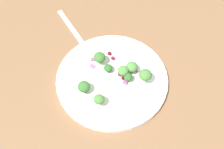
# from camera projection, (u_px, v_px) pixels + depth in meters

# --- Properties ---
(ground_plane) EXTENTS (1.80, 1.80, 0.02)m
(ground_plane) POSITION_uv_depth(u_px,v_px,m) (116.00, 92.00, 0.66)
(ground_plane) COLOR brown
(plate) EXTENTS (0.26, 0.26, 0.02)m
(plate) POSITION_uv_depth(u_px,v_px,m) (112.00, 79.00, 0.66)
(plate) COLOR white
(plate) RESTS_ON ground_plane
(dressing_pool) EXTENTS (0.15, 0.15, 0.00)m
(dressing_pool) POSITION_uv_depth(u_px,v_px,m) (112.00, 78.00, 0.66)
(dressing_pool) COLOR white
(dressing_pool) RESTS_ON plate
(broccoli_floret_0) EXTENTS (0.03, 0.03, 0.03)m
(broccoli_floret_0) POSITION_uv_depth(u_px,v_px,m) (84.00, 87.00, 0.62)
(broccoli_floret_0) COLOR #9EC684
(broccoli_floret_0) RESTS_ON plate
(broccoli_floret_1) EXTENTS (0.03, 0.03, 0.03)m
(broccoli_floret_1) POSITION_uv_depth(u_px,v_px,m) (132.00, 67.00, 0.65)
(broccoli_floret_1) COLOR #8EB77A
(broccoli_floret_1) RESTS_ON plate
(broccoli_floret_2) EXTENTS (0.02, 0.02, 0.02)m
(broccoli_floret_2) POSITION_uv_depth(u_px,v_px,m) (108.00, 68.00, 0.66)
(broccoli_floret_2) COLOR #9EC684
(broccoli_floret_2) RESTS_ON plate
(broccoli_floret_3) EXTENTS (0.02, 0.02, 0.02)m
(broccoli_floret_3) POSITION_uv_depth(u_px,v_px,m) (128.00, 77.00, 0.64)
(broccoli_floret_3) COLOR #9EC684
(broccoli_floret_3) RESTS_ON plate
(broccoli_floret_4) EXTENTS (0.03, 0.03, 0.03)m
(broccoli_floret_4) POSITION_uv_depth(u_px,v_px,m) (100.00, 57.00, 0.66)
(broccoli_floret_4) COLOR #8EB77A
(broccoli_floret_4) RESTS_ON plate
(broccoli_floret_5) EXTENTS (0.02, 0.02, 0.03)m
(broccoli_floret_5) POSITION_uv_depth(u_px,v_px,m) (123.00, 71.00, 0.64)
(broccoli_floret_5) COLOR #8EB77A
(broccoli_floret_5) RESTS_ON plate
(broccoli_floret_6) EXTENTS (0.02, 0.02, 0.02)m
(broccoli_floret_6) POSITION_uv_depth(u_px,v_px,m) (99.00, 100.00, 0.60)
(broccoli_floret_6) COLOR #8EB77A
(broccoli_floret_6) RESTS_ON plate
(broccoli_floret_7) EXTENTS (0.03, 0.03, 0.03)m
(broccoli_floret_7) POSITION_uv_depth(u_px,v_px,m) (145.00, 75.00, 0.63)
(broccoli_floret_7) COLOR #ADD18E
(broccoli_floret_7) RESTS_ON plate
(cranberry_0) EXTENTS (0.01, 0.01, 0.01)m
(cranberry_0) POSITION_uv_depth(u_px,v_px,m) (123.00, 78.00, 0.65)
(cranberry_0) COLOR #4C0A14
(cranberry_0) RESTS_ON plate
(cranberry_1) EXTENTS (0.01, 0.01, 0.01)m
(cranberry_1) POSITION_uv_depth(u_px,v_px,m) (109.00, 53.00, 0.69)
(cranberry_1) COLOR maroon
(cranberry_1) RESTS_ON plate
(cranberry_2) EXTENTS (0.01, 0.01, 0.01)m
(cranberry_2) POSITION_uv_depth(u_px,v_px,m) (118.00, 74.00, 0.65)
(cranberry_2) COLOR maroon
(cranberry_2) RESTS_ON plate
(cranberry_3) EXTENTS (0.01, 0.01, 0.01)m
(cranberry_3) POSITION_uv_depth(u_px,v_px,m) (113.00, 58.00, 0.68)
(cranberry_3) COLOR maroon
(cranberry_3) RESTS_ON plate
(onion_bit_0) EXTENTS (0.01, 0.02, 0.01)m
(onion_bit_0) POSITION_uv_depth(u_px,v_px,m) (135.00, 71.00, 0.66)
(onion_bit_0) COLOR #934C84
(onion_bit_0) RESTS_ON plate
(onion_bit_1) EXTENTS (0.01, 0.01, 0.00)m
(onion_bit_1) POSITION_uv_depth(u_px,v_px,m) (125.00, 82.00, 0.64)
(onion_bit_1) COLOR #934C84
(onion_bit_1) RESTS_ON plate
(onion_bit_2) EXTENTS (0.01, 0.01, 0.00)m
(onion_bit_2) POSITION_uv_depth(u_px,v_px,m) (93.00, 60.00, 0.68)
(onion_bit_2) COLOR #934C84
(onion_bit_2) RESTS_ON plate
(onion_bit_3) EXTENTS (0.01, 0.02, 0.00)m
(onion_bit_3) POSITION_uv_depth(u_px,v_px,m) (92.00, 66.00, 0.67)
(onion_bit_3) COLOR #A35B93
(onion_bit_3) RESTS_ON plate
(fork) EXTENTS (0.14, 0.15, 0.01)m
(fork) POSITION_uv_depth(u_px,v_px,m) (77.00, 36.00, 0.74)
(fork) COLOR silver
(fork) RESTS_ON ground_plane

